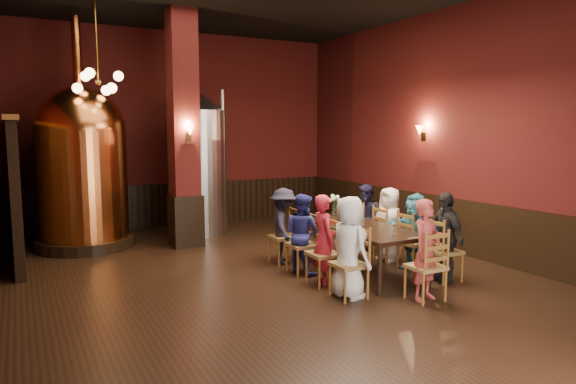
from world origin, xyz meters
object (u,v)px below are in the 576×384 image
person_2 (302,234)px  rose_vase (335,202)px  steel_vessel (198,163)px  person_1 (324,240)px  person_0 (349,247)px  copper_kettle (82,165)px  dining_table (359,229)px

person_2 → rose_vase: size_ratio=3.38×
steel_vessel → person_2: bearing=-83.2°
person_1 → steel_vessel: steel_vessel is taller
person_1 → steel_vessel: (-0.44, 4.46, 0.88)m
person_0 → person_1: (0.01, 0.67, -0.03)m
copper_kettle → steel_vessel: (2.37, 0.27, -0.04)m
steel_vessel → person_1: bearing=-84.4°
copper_kettle → steel_vessel: copper_kettle is taller
person_2 → rose_vase: (1.04, 0.65, 0.36)m
rose_vase → steel_vessel: bearing=115.3°
person_2 → steel_vessel: (-0.45, 3.80, 0.91)m
dining_table → person_0: person_0 is taller
dining_table → person_2: bearing=158.8°
person_1 → rose_vase: size_ratio=3.55×
person_1 → rose_vase: (1.05, 1.31, 0.33)m
person_1 → person_2: person_1 is taller
person_0 → steel_vessel: steel_vessel is taller
steel_vessel → rose_vase: (1.49, -3.15, -0.55)m
dining_table → person_2: 0.91m
dining_table → rose_vase: size_ratio=6.45×
person_2 → copper_kettle: (-2.82, 3.54, 0.95)m
person_2 → steel_vessel: 3.94m
person_2 → copper_kettle: 4.62m
person_1 → person_0: bearing=-172.4°
person_1 → person_2: size_ratio=1.05×
person_0 → copper_kettle: bearing=24.2°
dining_table → copper_kettle: size_ratio=0.56×
copper_kettle → person_2: bearing=-51.4°
person_2 → copper_kettle: size_ratio=0.29×
steel_vessel → copper_kettle: bearing=-173.6°
dining_table → rose_vase: rose_vase is taller
person_2 → dining_table: bearing=-131.2°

